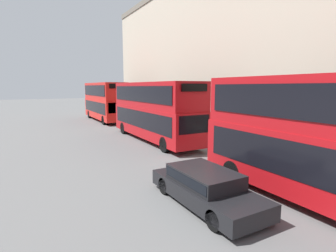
% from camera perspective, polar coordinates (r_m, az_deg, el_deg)
% --- Properties ---
extents(bus_second_in_queue, '(2.59, 10.82, 4.44)m').
position_cam_1_polar(bus_second_in_queue, '(20.14, -3.06, 3.79)').
color(bus_second_in_queue, '#A80F14').
rests_on(bus_second_in_queue, ground).
extents(bus_third_in_queue, '(2.59, 10.13, 4.58)m').
position_cam_1_polar(bus_third_in_queue, '(32.86, -13.61, 5.52)').
color(bus_third_in_queue, red).
rests_on(bus_third_in_queue, ground).
extents(car_hatchback, '(1.87, 4.73, 1.24)m').
position_cam_1_polar(car_hatchback, '(9.55, 8.06, -12.71)').
color(car_hatchback, black).
rests_on(car_hatchback, ground).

